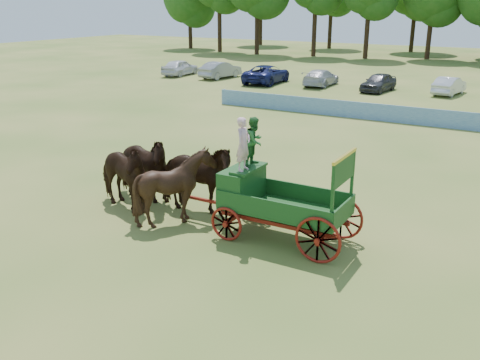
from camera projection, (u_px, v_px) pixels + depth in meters
name	position (u px, v px, depth m)	size (l,w,h in m)	color
ground	(294.00, 231.00, 17.23)	(160.00, 160.00, 0.00)	olive
horse_lead_left	(120.00, 175.00, 18.68)	(1.35, 2.96, 2.50)	#321E0E
horse_lead_right	(141.00, 167.00, 19.58)	(1.35, 2.96, 2.50)	#321E0E
horse_wheel_left	(176.00, 187.00, 17.53)	(2.02, 2.27, 2.51)	#321E0E
horse_wheel_right	(195.00, 178.00, 18.44)	(1.35, 2.96, 2.50)	#321E0E
farm_dray	(263.00, 186.00, 16.47)	(6.00, 2.00, 3.78)	maroon
sponsor_banner	(404.00, 115.00, 32.30)	(26.00, 0.08, 1.05)	#1B5494
parked_cars	(362.00, 81.00, 44.79)	(42.44, 6.90, 1.63)	silver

